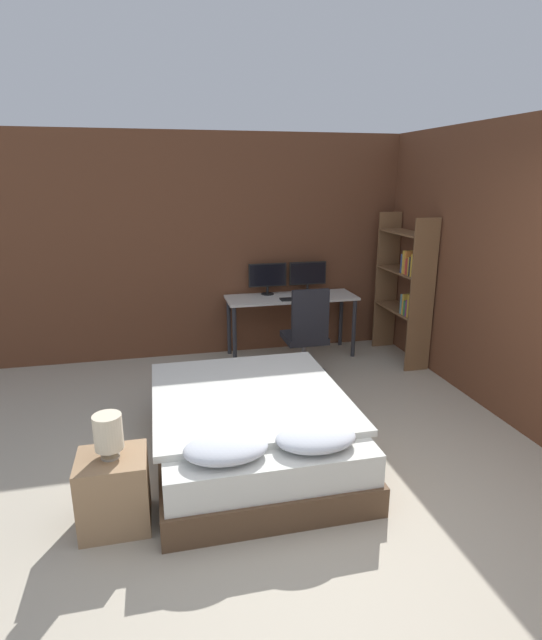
{
  "coord_description": "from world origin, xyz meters",
  "views": [
    {
      "loc": [
        -1.16,
        -2.37,
        2.2
      ],
      "look_at": [
        -0.03,
        2.49,
        0.75
      ],
      "focal_mm": 28.0,
      "sensor_mm": 36.0,
      "label": 1
    }
  ],
  "objects_px": {
    "nightstand": "(114,491)",
    "desk": "(291,304)",
    "bed": "(252,428)",
    "monitor_left": "(268,277)",
    "office_chair": "(306,342)",
    "bedside_lamp": "(108,433)",
    "keyboard": "(295,299)",
    "monitor_right": "(308,275)",
    "computer_mouse": "(316,297)",
    "bookshelf": "(408,282)"
  },
  "relations": [
    {
      "from": "desk",
      "to": "office_chair",
      "type": "xyz_separation_m",
      "value": [
        -0.03,
        -0.74,
        -0.25
      ]
    },
    {
      "from": "desk",
      "to": "office_chair",
      "type": "bearing_deg",
      "value": -92.48
    },
    {
      "from": "computer_mouse",
      "to": "bookshelf",
      "type": "bearing_deg",
      "value": -17.4
    },
    {
      "from": "bed",
      "to": "keyboard",
      "type": "height_order",
      "value": "keyboard"
    },
    {
      "from": "bookshelf",
      "to": "keyboard",
      "type": "bearing_deg",
      "value": 166.04
    },
    {
      "from": "keyboard",
      "to": "office_chair",
      "type": "height_order",
      "value": "office_chair"
    },
    {
      "from": "monitor_left",
      "to": "nightstand",
      "type": "bearing_deg",
      "value": -119.36
    },
    {
      "from": "bedside_lamp",
      "to": "nightstand",
      "type": "bearing_deg",
      "value": 90.0
    },
    {
      "from": "keyboard",
      "to": "desk",
      "type": "bearing_deg",
      "value": 90.0
    },
    {
      "from": "keyboard",
      "to": "bedside_lamp",
      "type": "bearing_deg",
      "value": -126.22
    },
    {
      "from": "office_chair",
      "to": "computer_mouse",
      "type": "bearing_deg",
      "value": 62.28
    },
    {
      "from": "monitor_left",
      "to": "computer_mouse",
      "type": "distance_m",
      "value": 0.66
    },
    {
      "from": "bedside_lamp",
      "to": "monitor_right",
      "type": "relative_size",
      "value": 0.61
    },
    {
      "from": "bedside_lamp",
      "to": "keyboard",
      "type": "bearing_deg",
      "value": 53.78
    },
    {
      "from": "keyboard",
      "to": "office_chair",
      "type": "bearing_deg",
      "value": -93.22
    },
    {
      "from": "bed",
      "to": "computer_mouse",
      "type": "xyz_separation_m",
      "value": [
        1.2,
        2.06,
        0.53
      ]
    },
    {
      "from": "bedside_lamp",
      "to": "monitor_left",
      "type": "distance_m",
      "value": 3.47
    },
    {
      "from": "keyboard",
      "to": "bookshelf",
      "type": "relative_size",
      "value": 0.2
    },
    {
      "from": "bed",
      "to": "nightstand",
      "type": "relative_size",
      "value": 3.94
    },
    {
      "from": "desk",
      "to": "monitor_left",
      "type": "relative_size",
      "value": 3.36
    },
    {
      "from": "bed",
      "to": "bedside_lamp",
      "type": "xyz_separation_m",
      "value": [
        -1.02,
        -0.61,
        0.41
      ]
    },
    {
      "from": "monitor_right",
      "to": "computer_mouse",
      "type": "relative_size",
      "value": 6.81
    },
    {
      "from": "desk",
      "to": "bed",
      "type": "bearing_deg",
      "value": -112.78
    },
    {
      "from": "bed",
      "to": "bookshelf",
      "type": "relative_size",
      "value": 1.11
    },
    {
      "from": "keyboard",
      "to": "computer_mouse",
      "type": "height_order",
      "value": "computer_mouse"
    },
    {
      "from": "keyboard",
      "to": "office_chair",
      "type": "distance_m",
      "value": 0.67
    },
    {
      "from": "office_chair",
      "to": "nightstand",
      "type": "bearing_deg",
      "value": -132.51
    },
    {
      "from": "bed",
      "to": "monitor_right",
      "type": "bearing_deg",
      "value": 63.52
    },
    {
      "from": "bedside_lamp",
      "to": "desk",
      "type": "relative_size",
      "value": 0.18
    },
    {
      "from": "keyboard",
      "to": "monitor_right",
      "type": "bearing_deg",
      "value": 52.85
    },
    {
      "from": "nightstand",
      "to": "computer_mouse",
      "type": "relative_size",
      "value": 7.09
    },
    {
      "from": "bed",
      "to": "desk",
      "type": "distance_m",
      "value": 2.45
    },
    {
      "from": "keyboard",
      "to": "bookshelf",
      "type": "xyz_separation_m",
      "value": [
        1.3,
        -0.32,
        0.21
      ]
    },
    {
      "from": "bed",
      "to": "office_chair",
      "type": "relative_size",
      "value": 1.87
    },
    {
      "from": "desk",
      "to": "monitor_right",
      "type": "bearing_deg",
      "value": 33.68
    },
    {
      "from": "bed",
      "to": "office_chair",
      "type": "distance_m",
      "value": 1.75
    },
    {
      "from": "bed",
      "to": "monitor_left",
      "type": "relative_size",
      "value": 4.1
    },
    {
      "from": "monitor_left",
      "to": "computer_mouse",
      "type": "relative_size",
      "value": 6.81
    },
    {
      "from": "office_chair",
      "to": "monitor_left",
      "type": "bearing_deg",
      "value": 104.02
    },
    {
      "from": "bed",
      "to": "bedside_lamp",
      "type": "height_order",
      "value": "bedside_lamp"
    },
    {
      "from": "bedside_lamp",
      "to": "desk",
      "type": "xyz_separation_m",
      "value": [
        1.96,
        2.84,
        -0.0
      ]
    },
    {
      "from": "nightstand",
      "to": "monitor_left",
      "type": "xyz_separation_m",
      "value": [
        1.69,
        3.01,
        0.74
      ]
    },
    {
      "from": "nightstand",
      "to": "office_chair",
      "type": "xyz_separation_m",
      "value": [
        1.92,
        2.1,
        0.17
      ]
    },
    {
      "from": "monitor_left",
      "to": "keyboard",
      "type": "distance_m",
      "value": 0.48
    },
    {
      "from": "bedside_lamp",
      "to": "computer_mouse",
      "type": "relative_size",
      "value": 4.15
    },
    {
      "from": "desk",
      "to": "nightstand",
      "type": "bearing_deg",
      "value": -124.55
    },
    {
      "from": "monitor_left",
      "to": "office_chair",
      "type": "bearing_deg",
      "value": -75.98
    },
    {
      "from": "monitor_left",
      "to": "monitor_right",
      "type": "bearing_deg",
      "value": 0.0
    },
    {
      "from": "nightstand",
      "to": "desk",
      "type": "bearing_deg",
      "value": 55.45
    },
    {
      "from": "nightstand",
      "to": "keyboard",
      "type": "distance_m",
      "value": 3.35
    }
  ]
}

